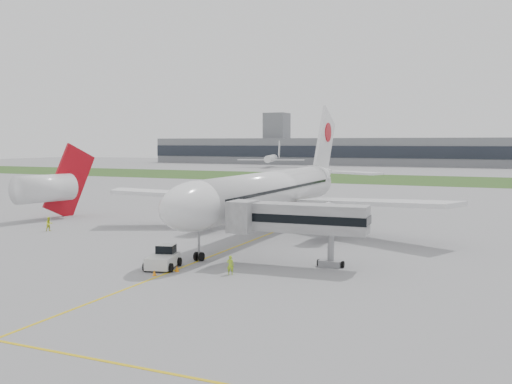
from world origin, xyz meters
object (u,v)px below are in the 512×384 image
at_px(jet_bridge, 294,218).
at_px(ground_crew_near, 230,265).
at_px(airliner, 274,190).
at_px(neighbor_aircraft, 48,188).
at_px(pushback_tug, 164,258).

relative_size(jet_bridge, ground_crew_near, 7.63).
xyz_separation_m(airliner, jet_bridge, (9.37, -17.94, -1.11)).
height_order(ground_crew_near, neighbor_aircraft, neighbor_aircraft).
distance_m(jet_bridge, ground_crew_near, 8.02).
bearing_deg(ground_crew_near, pushback_tug, -20.35).
xyz_separation_m(ground_crew_near, neighbor_aircraft, (-42.16, 21.96, 4.02)).
bearing_deg(airliner, ground_crew_near, -77.04).
xyz_separation_m(pushback_tug, jet_bridge, (10.90, 6.01, 3.60)).
bearing_deg(neighbor_aircraft, ground_crew_near, -14.42).
bearing_deg(pushback_tug, jet_bridge, 14.29).
xyz_separation_m(jet_bridge, neighbor_aircraft, (-46.03, 15.98, 0.34)).
distance_m(pushback_tug, neighbor_aircraft, 41.63).
xyz_separation_m(pushback_tug, ground_crew_near, (7.03, 0.03, -0.08)).
bearing_deg(ground_crew_near, jet_bridge, -143.48).
bearing_deg(neighbor_aircraft, jet_bridge, -6.04).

